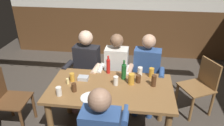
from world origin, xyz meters
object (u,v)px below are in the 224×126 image
(condiment_caddy, at_px, (83,78))
(pint_glass_5, at_px, (72,77))
(pint_glass_7, at_px, (116,81))
(table_candle, at_px, (68,81))
(plate_0, at_px, (90,98))
(pint_glass_1, at_px, (131,79))
(chair_empty_near_right, at_px, (7,99))
(pint_glass_0, at_px, (154,81))
(pint_glass_6, at_px, (74,87))
(person_1, at_px, (116,69))
(person_2, at_px, (146,70))
(person_0, at_px, (85,66))
(pint_glass_4, at_px, (138,79))
(pint_glass_8, at_px, (59,91))
(chair_empty_near_left, at_px, (201,85))
(dining_table, at_px, (110,95))
(pint_glass_3, at_px, (151,72))
(pint_glass_2, at_px, (140,71))
(bottle_1, at_px, (108,66))
(bottle_0, at_px, (124,71))

(condiment_caddy, xyz_separation_m, pint_glass_5, (-0.14, -0.05, 0.03))
(pint_glass_7, bearing_deg, table_candle, -174.80)
(plate_0, xyz_separation_m, pint_glass_1, (0.47, 0.38, 0.07))
(chair_empty_near_right, xyz_separation_m, condiment_caddy, (1.09, 0.17, 0.32))
(chair_empty_near_right, xyz_separation_m, pint_glass_0, (2.03, 0.13, 0.38))
(pint_glass_5, relative_size, pint_glass_6, 1.03)
(chair_empty_near_right, distance_m, pint_glass_0, 2.07)
(person_1, relative_size, pint_glass_6, 11.00)
(person_2, bearing_deg, person_1, 7.68)
(person_0, xyz_separation_m, pint_glass_0, (1.04, -0.55, 0.15))
(chair_empty_near_right, relative_size, pint_glass_0, 5.62)
(pint_glass_4, bearing_deg, pint_glass_7, -161.21)
(person_0, bearing_deg, condiment_caddy, 108.28)
(plate_0, bearing_deg, pint_glass_8, 177.89)
(chair_empty_near_left, height_order, pint_glass_8, pint_glass_8)
(dining_table, distance_m, plate_0, 0.36)
(pint_glass_1, bearing_deg, pint_glass_0, -1.96)
(dining_table, height_order, pint_glass_7, pint_glass_7)
(pint_glass_7, height_order, pint_glass_8, pint_glass_7)
(person_1, height_order, pint_glass_5, person_1)
(dining_table, bearing_deg, pint_glass_1, 22.95)
(pint_glass_0, distance_m, pint_glass_3, 0.24)
(pint_glass_2, height_order, pint_glass_5, pint_glass_2)
(pint_glass_6, bearing_deg, condiment_caddy, 81.35)
(person_0, height_order, pint_glass_3, person_0)
(pint_glass_2, bearing_deg, pint_glass_5, -163.19)
(pint_glass_4, relative_size, pint_glass_5, 0.95)
(person_2, height_order, pint_glass_6, person_2)
(person_2, distance_m, pint_glass_2, 0.35)
(bottle_1, bearing_deg, bottle_0, -29.99)
(bottle_0, xyz_separation_m, pint_glass_6, (-0.59, -0.38, -0.06))
(pint_glass_0, xyz_separation_m, pint_glass_6, (-0.99, -0.25, -0.02))
(pint_glass_3, distance_m, pint_glass_8, 1.27)
(pint_glass_0, height_order, pint_glass_6, pint_glass_0)
(pint_glass_5, bearing_deg, pint_glass_6, -68.26)
(person_2, relative_size, pint_glass_2, 10.23)
(pint_glass_3, bearing_deg, pint_glass_2, 171.50)
(chair_empty_near_right, relative_size, condiment_caddy, 6.29)
(chair_empty_near_left, xyz_separation_m, bottle_0, (-1.18, -0.45, 0.41))
(bottle_1, distance_m, pint_glass_6, 0.63)
(person_1, distance_m, pint_glass_3, 0.64)
(pint_glass_3, relative_size, pint_glass_6, 1.17)
(person_0, height_order, pint_glass_6, person_0)
(pint_glass_5, height_order, pint_glass_6, pint_glass_5)
(pint_glass_1, bearing_deg, person_2, 69.01)
(condiment_caddy, height_order, pint_glass_4, pint_glass_4)
(person_1, xyz_separation_m, pint_glass_7, (0.06, -0.59, 0.16))
(table_candle, height_order, pint_glass_5, pint_glass_5)
(table_candle, distance_m, pint_glass_0, 1.12)
(person_0, bearing_deg, pint_glass_0, 159.49)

